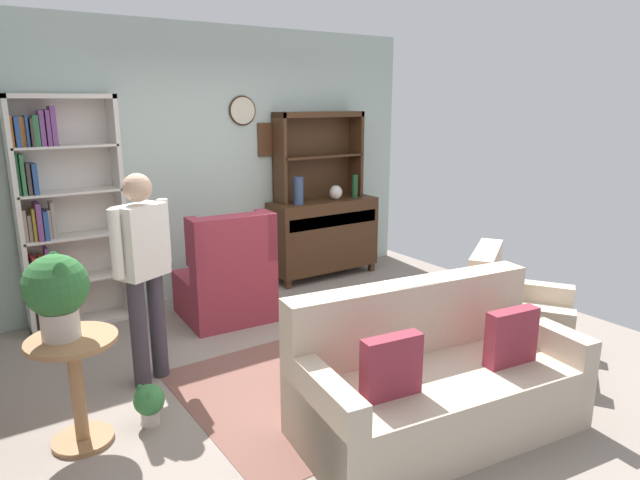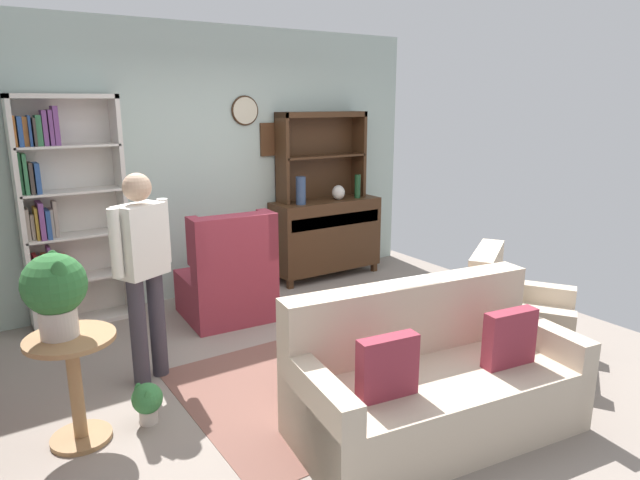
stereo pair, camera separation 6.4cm
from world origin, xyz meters
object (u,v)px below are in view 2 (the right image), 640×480
object	(u,v)px
potted_plant_small	(147,401)
potted_plant_large	(55,289)
coffee_table	(356,337)
vase_tall	(301,191)
vase_round	(338,192)
book_stack	(374,320)
sideboard_hutch	(321,144)
plant_stand	(75,377)
armchair_floral	(515,323)
bottle_wine	(357,186)
person_reading	(143,264)
sideboard	(326,234)
couch_floral	(432,383)
wingback_chair	(228,281)
bookshelf	(64,215)

from	to	relation	value
potted_plant_small	potted_plant_large	bearing A→B (deg)	170.29
potted_plant_large	coffee_table	world-z (taller)	potted_plant_large
vase_tall	potted_plant_large	size ratio (longest dim) A/B	0.61
vase_round	book_stack	world-z (taller)	vase_round
sideboard_hutch	book_stack	world-z (taller)	sideboard_hutch
potted_plant_small	coffee_table	xyz separation A→B (m)	(1.46, -0.29, 0.19)
vase_tall	plant_stand	distance (m)	3.37
armchair_floral	vase_tall	bearing A→B (deg)	99.86
bottle_wine	person_reading	xyz separation A→B (m)	(-2.92, -1.31, -0.15)
sideboard_hutch	bottle_wine	distance (m)	0.66
sideboard	sideboard_hutch	bearing A→B (deg)	90.00
potted_plant_small	coffee_table	bearing A→B (deg)	-11.35
bottle_wine	person_reading	bearing A→B (deg)	-155.85
coffee_table	plant_stand	bearing A→B (deg)	169.77
bottle_wine	couch_floral	bearing A→B (deg)	-118.95
couch_floral	coffee_table	world-z (taller)	couch_floral
couch_floral	wingback_chair	size ratio (longest dim) A/B	1.81
bookshelf	armchair_floral	bearing A→B (deg)	-43.85
coffee_table	potted_plant_small	bearing A→B (deg)	168.65
sideboard	plant_stand	distance (m)	3.68
vase_tall	wingback_chair	bearing A→B (deg)	-154.86
vase_tall	plant_stand	xyz separation A→B (m)	(-2.74, -1.85, -0.65)
potted_plant_large	potted_plant_small	distance (m)	0.94
bottle_wine	armchair_floral	xyz separation A→B (m)	(-0.33, -2.56, -0.77)
sideboard_hutch	wingback_chair	distance (m)	2.07
armchair_floral	coffee_table	distance (m)	1.38
bookshelf	couch_floral	size ratio (longest dim) A/B	1.11
wingback_chair	coffee_table	world-z (taller)	wingback_chair
vase_round	bottle_wine	size ratio (longest dim) A/B	0.61
bookshelf	bottle_wine	size ratio (longest dim) A/B	7.56
sideboard_hutch	armchair_floral	world-z (taller)	sideboard_hutch
vase_round	potted_plant_small	bearing A→B (deg)	-146.25
vase_tall	book_stack	world-z (taller)	vase_tall
couch_floral	book_stack	size ratio (longest dim) A/B	8.71
couch_floral	person_reading	distance (m)	2.16
sideboard	vase_tall	size ratio (longest dim) A/B	4.22
wingback_chair	plant_stand	bearing A→B (deg)	-140.54
potted_plant_small	vase_tall	bearing A→B (deg)	39.04
sideboard_hutch	person_reading	bearing A→B (deg)	-149.21
wingback_chair	person_reading	xyz separation A→B (m)	(-0.99, -0.78, 0.52)
sideboard	book_stack	xyz separation A→B (m)	(-1.13, -2.31, -0.04)
person_reading	sideboard	bearing A→B (deg)	28.94
bookshelf	book_stack	size ratio (longest dim) A/B	9.64
couch_floral	sideboard	bearing A→B (deg)	67.81
vase_tall	book_stack	bearing A→B (deg)	-108.26
bottle_wine	book_stack	bearing A→B (deg)	-124.32
armchair_floral	plant_stand	bearing A→B (deg)	167.32
coffee_table	couch_floral	bearing A→B (deg)	-87.23
vase_round	plant_stand	world-z (taller)	vase_round
book_stack	vase_round	bearing A→B (deg)	60.76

